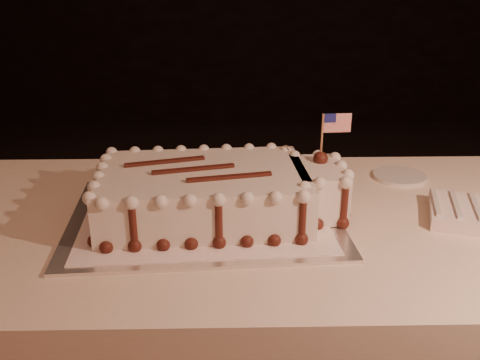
{
  "coord_description": "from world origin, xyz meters",
  "views": [
    {
      "loc": [
        -0.35,
        -0.5,
        1.28
      ],
      "look_at": [
        -0.33,
        0.59,
        0.84
      ],
      "focal_mm": 40.0,
      "sensor_mm": 36.0,
      "label": 1
    }
  ],
  "objects_px": {
    "banquet_table": "(368,348)",
    "cake_board": "(205,217)",
    "side_plate": "(399,176)",
    "sheet_cake": "(218,192)"
  },
  "relations": [
    {
      "from": "sheet_cake",
      "to": "side_plate",
      "type": "xyz_separation_m",
      "value": [
        0.48,
        0.23,
        -0.06
      ]
    },
    {
      "from": "sheet_cake",
      "to": "banquet_table",
      "type": "bearing_deg",
      "value": 0.6
    },
    {
      "from": "cake_board",
      "to": "side_plate",
      "type": "relative_size",
      "value": 4.29
    },
    {
      "from": "banquet_table",
      "to": "cake_board",
      "type": "xyz_separation_m",
      "value": [
        -0.41,
        -0.01,
        0.38
      ]
    },
    {
      "from": "cake_board",
      "to": "side_plate",
      "type": "xyz_separation_m",
      "value": [
        0.51,
        0.23,
        0.0
      ]
    },
    {
      "from": "banquet_table",
      "to": "sheet_cake",
      "type": "relative_size",
      "value": 4.19
    },
    {
      "from": "banquet_table",
      "to": "side_plate",
      "type": "height_order",
      "value": "side_plate"
    },
    {
      "from": "banquet_table",
      "to": "cake_board",
      "type": "bearing_deg",
      "value": -179.15
    },
    {
      "from": "banquet_table",
      "to": "side_plate",
      "type": "distance_m",
      "value": 0.46
    },
    {
      "from": "sheet_cake",
      "to": "side_plate",
      "type": "bearing_deg",
      "value": 25.71
    }
  ]
}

